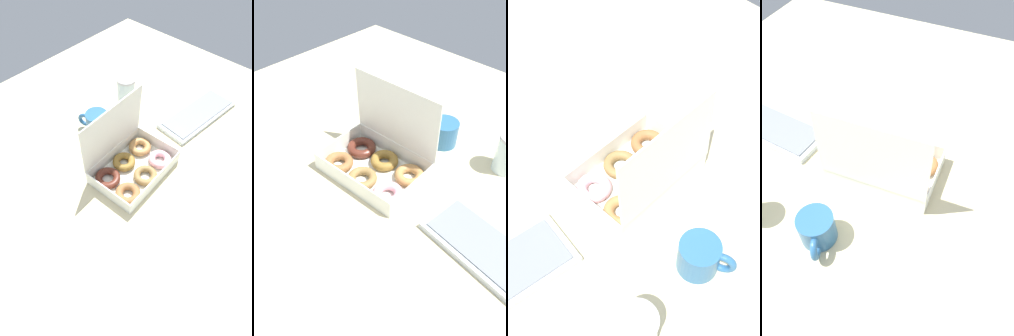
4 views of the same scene
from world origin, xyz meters
TOP-DOWN VIEW (x-y plane):
  - ground_plane at (0.00, 0.00)cm, footprint 180.00×180.00cm
  - donut_box at (-4.35, 3.25)cm, footprint 32.28×22.59cm
  - keyboard at (38.94, 1.26)cm, footprint 39.52×18.65cm
  - coffee_mug at (2.37, 29.41)cm, footprint 9.42×12.62cm
  - paper_napkin at (-20.91, -22.38)cm, footprint 20.77×20.15cm

SIDE VIEW (x-z plane):
  - ground_plane at x=0.00cm, z-range -2.00..0.00cm
  - paper_napkin at x=-20.91cm, z-range 0.00..0.15cm
  - keyboard at x=38.94cm, z-range -0.04..2.16cm
  - donut_box at x=-4.35cm, z-range -9.92..16.99cm
  - coffee_mug at x=2.37cm, z-range 0.11..8.77cm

